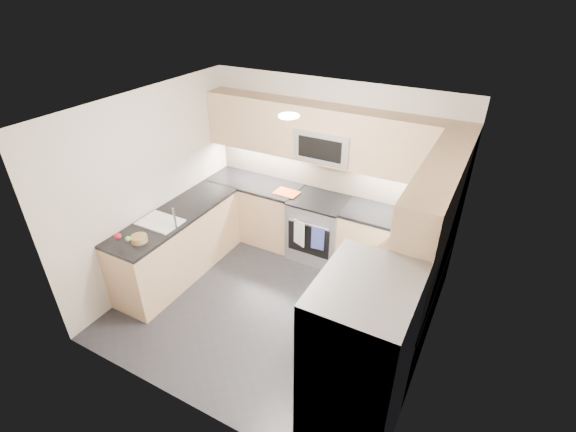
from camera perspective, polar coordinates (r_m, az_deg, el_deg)
The scene contains 36 objects.
floor at distance 5.41m, azimuth -1.81°, elevation -12.24°, with size 3.60×3.20×0.00m, color #27272C.
ceiling at distance 4.13m, azimuth -2.38°, elevation 14.06°, with size 3.60×3.20×0.02m, color beige.
wall_back at distance 5.92m, azimuth 5.80°, elevation 6.28°, with size 3.60×0.02×2.50m, color beige.
wall_front at distance 3.64m, azimuth -15.13°, elevation -12.53°, with size 3.60×0.02×2.50m, color beige.
wall_left at distance 5.67m, azimuth -18.02°, elevation 3.70°, with size 0.02×3.20×2.50m, color beige.
wall_right at distance 4.19m, azimuth 19.93°, elevation -6.98°, with size 0.02×3.20×2.50m, color beige.
base_cab_back_left at distance 6.50m, azimuth -4.47°, elevation 0.79°, with size 1.42×0.60×0.90m, color tan.
base_cab_back_right at distance 5.78m, azimuth 14.17°, elevation -4.37°, with size 1.42×0.60×0.90m, color tan.
base_cab_right at distance 4.83m, azimuth 15.05°, elevation -12.63°, with size 0.60×1.70×0.90m, color tan.
base_cab_peninsula at distance 5.87m, azimuth -14.70°, elevation -3.85°, with size 0.60×2.00×0.90m, color tan.
countertop_back_left at distance 6.28m, azimuth -4.64°, elevation 4.51°, with size 1.42×0.63×0.04m, color black.
countertop_back_right at distance 5.53m, azimuth 14.78°, elevation -0.37°, with size 1.42×0.63×0.04m, color black.
countertop_right at distance 4.53m, azimuth 15.85°, elevation -8.28°, with size 0.63×1.70×0.04m, color black.
countertop_peninsula at distance 5.62m, azimuth -15.32°, elevation 0.10°, with size 0.63×2.00×0.04m, color black.
upper_cab_back at distance 5.55m, azimuth 5.39°, elevation 11.04°, with size 3.60×0.35×0.75m, color tan.
upper_cab_right at distance 4.14m, azimuth 19.70°, elevation 2.10°, with size 0.35×1.95×0.75m, color tan.
backsplash_back at distance 5.94m, azimuth 5.76°, elevation 5.78°, with size 3.60×0.01×0.51m, color tan.
backsplash_right at distance 4.59m, azimuth 20.82°, elevation -4.41°, with size 0.01×2.30×0.51m, color tan.
gas_range at distance 6.03m, azimuth 4.19°, elevation -1.73°, with size 0.76×0.65×0.91m, color #919498.
range_cooktop at distance 5.80m, azimuth 4.36°, elevation 2.11°, with size 0.76×0.65×0.03m, color black.
oven_door_glass at distance 5.78m, azimuth 2.81°, elevation -3.32°, with size 0.62×0.02×0.45m, color black.
oven_handle at distance 5.62m, azimuth 2.79°, elevation -1.14°, with size 0.02×0.02×0.60m, color #B2B5BA.
microwave at distance 5.57m, azimuth 5.22°, elevation 9.75°, with size 0.76×0.40×0.40m, color #ABAEB3.
microwave_door at distance 5.40m, azimuth 4.33°, elevation 9.08°, with size 0.60×0.01×0.28m, color black.
refrigerator at distance 3.62m, azimuth 9.49°, elevation -20.03°, with size 0.70×0.90×1.80m, color #96979D.
fridge_handle_left at distance 3.56m, azimuth 2.57°, elevation -19.53°, with size 0.02×0.02×1.20m, color #B2B5BA.
fridge_handle_right at distance 3.78m, azimuth 5.08°, elevation -15.78°, with size 0.02×0.02×1.20m, color #B2B5BA.
sink_basin at distance 5.50m, azimuth -16.98°, elevation -1.43°, with size 0.52×0.38×0.16m, color white.
faucet at distance 5.23m, azimuth -15.25°, elevation -0.31°, with size 0.03×0.03×0.28m, color silver.
utensil_bowl at distance 5.39m, azimuth 15.98°, elevation -0.13°, with size 0.30×0.30×0.17m, color #60A044.
cutting_board at distance 5.93m, azimuth -0.19°, elevation 3.21°, with size 0.34×0.24×0.01m, color #DA4B14.
fruit_basket at distance 5.16m, azimuth -19.71°, elevation -2.94°, with size 0.19×0.19×0.07m, color #9F7E4A.
fruit_apple at distance 5.14m, azimuth -22.21°, elevation -2.61°, with size 0.08×0.08×0.08m, color maroon.
fruit_pear at distance 5.05m, azimuth -21.06°, elevation -2.93°, with size 0.06×0.06×0.06m, color #52B34D.
dish_towel_check at distance 5.74m, azimuth 1.53°, elevation -2.35°, with size 0.20×0.02×0.38m, color white.
dish_towel_blue at distance 5.64m, azimuth 4.09°, elevation -3.09°, with size 0.18×0.02×0.34m, color navy.
Camera 1 is at (2.03, -3.40, 3.68)m, focal length 26.00 mm.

